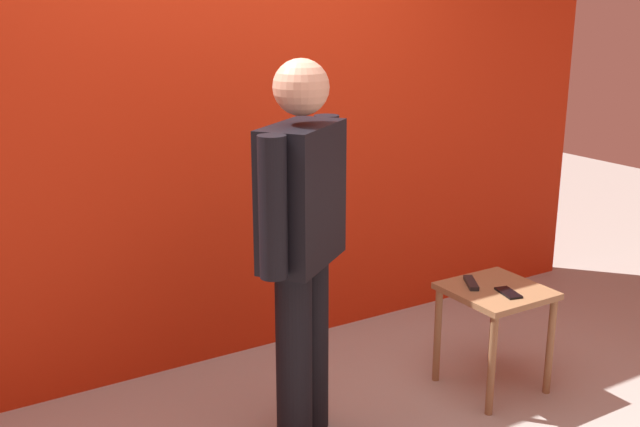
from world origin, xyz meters
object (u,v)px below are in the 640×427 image
object	(u,v)px
side_table	(495,306)
standing_person	(302,237)
cell_phone	(508,293)
tv_remote	(471,283)

from	to	relation	value
side_table	standing_person	bearing A→B (deg)	174.10
side_table	cell_phone	bearing A→B (deg)	-93.46
side_table	tv_remote	distance (m)	0.16
side_table	tv_remote	xyz separation A→B (m)	(-0.08, 0.10, 0.10)
side_table	cell_phone	distance (m)	0.13
standing_person	tv_remote	size ratio (longest dim) A/B	9.66
cell_phone	tv_remote	bearing A→B (deg)	125.56
standing_person	side_table	world-z (taller)	standing_person
cell_phone	side_table	bearing A→B (deg)	100.31
tv_remote	cell_phone	bearing A→B (deg)	-37.53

